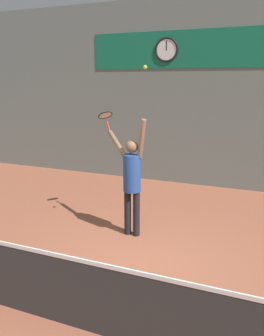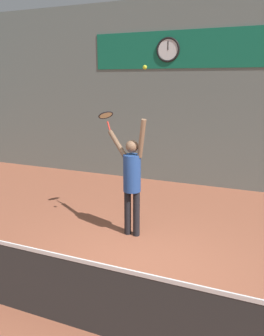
# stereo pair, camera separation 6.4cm
# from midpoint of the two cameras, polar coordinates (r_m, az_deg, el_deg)

# --- Properties ---
(ground_plane) EXTENTS (18.00, 18.00, 0.00)m
(ground_plane) POSITION_cam_midpoint_polar(r_m,az_deg,el_deg) (5.21, -0.23, -18.67)
(ground_plane) COLOR #9E563D
(back_wall) EXTENTS (18.00, 0.10, 5.00)m
(back_wall) POSITION_cam_midpoint_polar(r_m,az_deg,el_deg) (9.20, 11.91, 12.27)
(back_wall) COLOR slate
(back_wall) RESTS_ON ground_plane
(sponsor_banner) EXTENTS (6.05, 0.02, 0.96)m
(sponsor_banner) POSITION_cam_midpoint_polar(r_m,az_deg,el_deg) (9.17, 12.26, 19.66)
(sponsor_banner) COLOR #146B4C
(scoreboard_clock) EXTENTS (0.65, 0.06, 0.65)m
(scoreboard_clock) POSITION_cam_midpoint_polar(r_m,az_deg,el_deg) (9.35, 6.49, 19.79)
(scoreboard_clock) COLOR white
(court_net) EXTENTS (6.85, 0.07, 1.06)m
(court_net) POSITION_cam_midpoint_polar(r_m,az_deg,el_deg) (4.05, -6.96, -21.23)
(court_net) COLOR #333333
(court_net) RESTS_ON ground_plane
(tennis_player) EXTENTS (0.98, 0.59, 2.25)m
(tennis_player) POSITION_cam_midpoint_polar(r_m,az_deg,el_deg) (6.06, 0.26, -1.66)
(tennis_player) COLOR black
(tennis_player) RESTS_ON ground_plane
(tennis_racket) EXTENTS (0.40, 0.40, 0.40)m
(tennis_racket) POSITION_cam_midpoint_polar(r_m,az_deg,el_deg) (6.59, -4.27, 8.98)
(tennis_racket) COLOR red
(tennis_ball) EXTENTS (0.07, 0.07, 0.07)m
(tennis_ball) POSITION_cam_midpoint_polar(r_m,az_deg,el_deg) (5.54, 2.60, 17.13)
(tennis_ball) COLOR #CCDB2D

